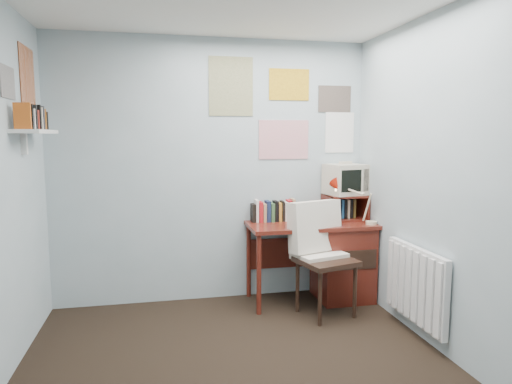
# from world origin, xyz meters

# --- Properties ---
(back_wall) EXTENTS (3.00, 0.02, 2.50)m
(back_wall) POSITION_xyz_m (0.00, 1.75, 1.25)
(back_wall) COLOR #ABBBC3
(back_wall) RESTS_ON ground
(right_wall) EXTENTS (0.02, 3.50, 2.50)m
(right_wall) POSITION_xyz_m (1.50, 0.00, 1.25)
(right_wall) COLOR #ABBBC3
(right_wall) RESTS_ON ground
(desk) EXTENTS (1.20, 0.55, 0.76)m
(desk) POSITION_xyz_m (1.17, 1.48, 0.41)
(desk) COLOR maroon
(desk) RESTS_ON ground
(desk_chair) EXTENTS (0.61, 0.59, 0.98)m
(desk_chair) POSITION_xyz_m (0.92, 1.10, 0.49)
(desk_chair) COLOR black
(desk_chair) RESTS_ON ground
(desk_lamp) EXTENTS (0.32, 0.30, 0.38)m
(desk_lamp) POSITION_xyz_m (1.44, 1.31, 0.95)
(desk_lamp) COLOR #A81B0B
(desk_lamp) RESTS_ON desk
(tv_riser) EXTENTS (0.40, 0.30, 0.25)m
(tv_riser) POSITION_xyz_m (1.29, 1.59, 0.89)
(tv_riser) COLOR maroon
(tv_riser) RESTS_ON desk
(crt_tv) EXTENTS (0.41, 0.39, 0.33)m
(crt_tv) POSITION_xyz_m (1.29, 1.61, 1.17)
(crt_tv) COLOR beige
(crt_tv) RESTS_ON tv_riser
(book_row) EXTENTS (0.60, 0.14, 0.22)m
(book_row) POSITION_xyz_m (0.66, 1.66, 0.87)
(book_row) COLOR maroon
(book_row) RESTS_ON desk
(radiator) EXTENTS (0.09, 0.80, 0.60)m
(radiator) POSITION_xyz_m (1.46, 0.55, 0.42)
(radiator) COLOR white
(radiator) RESTS_ON right_wall
(wall_shelf) EXTENTS (0.20, 0.62, 0.24)m
(wall_shelf) POSITION_xyz_m (-1.40, 1.10, 1.62)
(wall_shelf) COLOR white
(wall_shelf) RESTS_ON left_wall
(posters_back) EXTENTS (1.20, 0.01, 0.90)m
(posters_back) POSITION_xyz_m (0.70, 1.74, 1.85)
(posters_back) COLOR white
(posters_back) RESTS_ON back_wall
(posters_left) EXTENTS (0.01, 0.70, 0.60)m
(posters_left) POSITION_xyz_m (-1.49, 1.10, 2.00)
(posters_left) COLOR white
(posters_left) RESTS_ON left_wall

